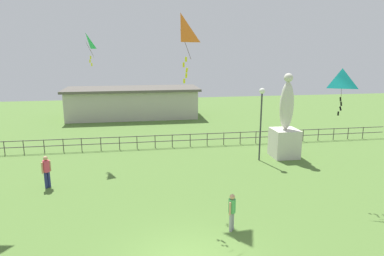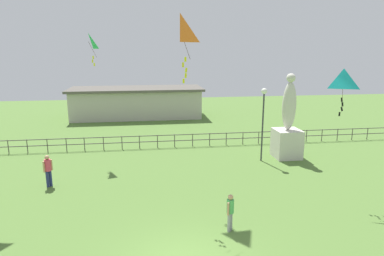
{
  "view_description": "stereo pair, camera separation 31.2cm",
  "coord_description": "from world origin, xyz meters",
  "px_view_note": "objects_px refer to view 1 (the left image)",
  "views": [
    {
      "loc": [
        -1.39,
        -9.71,
        6.91
      ],
      "look_at": [
        1.09,
        5.52,
        3.36
      ],
      "focal_mm": 31.77,
      "sensor_mm": 36.0,
      "label": 1
    },
    {
      "loc": [
        -1.08,
        -9.76,
        6.91
      ],
      "look_at": [
        1.09,
        5.52,
        3.36
      ],
      "focal_mm": 31.77,
      "sensor_mm": 36.0,
      "label": 2
    }
  ],
  "objects_px": {
    "lamppost": "(261,109)",
    "person_1": "(46,170)",
    "statue_monument": "(285,131)",
    "person_2": "(232,210)",
    "kite_2": "(181,32)",
    "kite_4": "(341,81)",
    "kite_3": "(86,42)"
  },
  "relations": [
    {
      "from": "kite_3",
      "to": "person_1",
      "type": "bearing_deg",
      "value": -109.81
    },
    {
      "from": "statue_monument",
      "to": "kite_3",
      "type": "xyz_separation_m",
      "value": [
        -12.44,
        1.81,
        5.61
      ]
    },
    {
      "from": "person_1",
      "to": "person_2",
      "type": "xyz_separation_m",
      "value": [
        8.16,
        -5.64,
        -0.1
      ]
    },
    {
      "from": "statue_monument",
      "to": "kite_3",
      "type": "bearing_deg",
      "value": 171.7
    },
    {
      "from": "kite_3",
      "to": "statue_monument",
      "type": "bearing_deg",
      "value": -8.3
    },
    {
      "from": "lamppost",
      "to": "person_2",
      "type": "distance_m",
      "value": 9.47
    },
    {
      "from": "person_2",
      "to": "kite_3",
      "type": "relative_size",
      "value": 0.77
    },
    {
      "from": "statue_monument",
      "to": "person_1",
      "type": "xyz_separation_m",
      "value": [
        -14.17,
        -2.99,
        -0.78
      ]
    },
    {
      "from": "lamppost",
      "to": "statue_monument",
      "type": "bearing_deg",
      "value": 14.1
    },
    {
      "from": "statue_monument",
      "to": "person_1",
      "type": "bearing_deg",
      "value": -168.09
    },
    {
      "from": "person_2",
      "to": "statue_monument",
      "type": "bearing_deg",
      "value": 55.15
    },
    {
      "from": "person_1",
      "to": "kite_4",
      "type": "height_order",
      "value": "kite_4"
    },
    {
      "from": "statue_monument",
      "to": "kite_3",
      "type": "relative_size",
      "value": 2.77
    },
    {
      "from": "kite_4",
      "to": "kite_2",
      "type": "bearing_deg",
      "value": -179.32
    },
    {
      "from": "lamppost",
      "to": "kite_2",
      "type": "height_order",
      "value": "kite_2"
    },
    {
      "from": "person_1",
      "to": "kite_3",
      "type": "bearing_deg",
      "value": 70.19
    },
    {
      "from": "person_2",
      "to": "lamppost",
      "type": "bearing_deg",
      "value": 63.16
    },
    {
      "from": "statue_monument",
      "to": "person_1",
      "type": "distance_m",
      "value": 14.5
    },
    {
      "from": "kite_2",
      "to": "lamppost",
      "type": "bearing_deg",
      "value": 43.96
    },
    {
      "from": "person_2",
      "to": "kite_3",
      "type": "distance_m",
      "value": 13.87
    },
    {
      "from": "lamppost",
      "to": "person_1",
      "type": "bearing_deg",
      "value": -168.43
    },
    {
      "from": "statue_monument",
      "to": "kite_4",
      "type": "height_order",
      "value": "kite_4"
    },
    {
      "from": "statue_monument",
      "to": "kite_2",
      "type": "height_order",
      "value": "kite_2"
    },
    {
      "from": "person_1",
      "to": "kite_2",
      "type": "height_order",
      "value": "kite_2"
    },
    {
      "from": "kite_4",
      "to": "person_1",
      "type": "bearing_deg",
      "value": 168.24
    },
    {
      "from": "kite_2",
      "to": "kite_3",
      "type": "xyz_separation_m",
      "value": [
        -4.83,
        7.81,
        -0.26
      ]
    },
    {
      "from": "lamppost",
      "to": "person_1",
      "type": "distance_m",
      "value": 12.77
    },
    {
      "from": "person_1",
      "to": "lamppost",
      "type": "bearing_deg",
      "value": 11.57
    },
    {
      "from": "lamppost",
      "to": "kite_4",
      "type": "bearing_deg",
      "value": -72.36
    },
    {
      "from": "statue_monument",
      "to": "person_1",
      "type": "height_order",
      "value": "statue_monument"
    },
    {
      "from": "statue_monument",
      "to": "person_2",
      "type": "bearing_deg",
      "value": -124.85
    },
    {
      "from": "kite_4",
      "to": "lamppost",
      "type": "bearing_deg",
      "value": 107.64
    }
  ]
}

